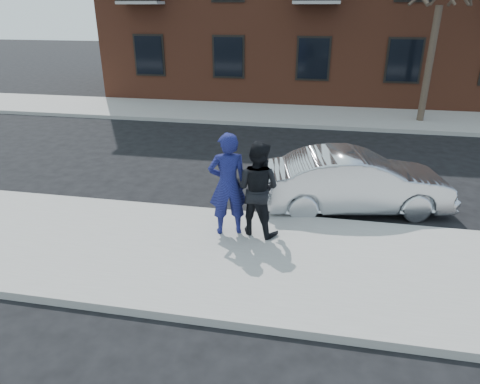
# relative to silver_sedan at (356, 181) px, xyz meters

# --- Properties ---
(ground) EXTENTS (100.00, 100.00, 0.00)m
(ground) POSITION_rel_silver_sedan_xyz_m (-1.50, -2.48, -0.68)
(ground) COLOR black
(ground) RESTS_ON ground
(near_sidewalk) EXTENTS (50.00, 3.50, 0.15)m
(near_sidewalk) POSITION_rel_silver_sedan_xyz_m (-1.50, -2.73, -0.61)
(near_sidewalk) COLOR gray
(near_sidewalk) RESTS_ON ground
(near_curb) EXTENTS (50.00, 0.10, 0.15)m
(near_curb) POSITION_rel_silver_sedan_xyz_m (-1.50, -0.93, -0.61)
(near_curb) COLOR #999691
(near_curb) RESTS_ON ground
(far_sidewalk) EXTENTS (50.00, 3.50, 0.15)m
(far_sidewalk) POSITION_rel_silver_sedan_xyz_m (-1.50, 8.77, -0.61)
(far_sidewalk) COLOR gray
(far_sidewalk) RESTS_ON ground
(far_curb) EXTENTS (50.00, 0.10, 0.15)m
(far_curb) POSITION_rel_silver_sedan_xyz_m (-1.50, 6.97, -0.61)
(far_curb) COLOR #999691
(far_curb) RESTS_ON ground
(silver_sedan) EXTENTS (4.36, 2.24, 1.37)m
(silver_sedan) POSITION_rel_silver_sedan_xyz_m (0.00, 0.00, 0.00)
(silver_sedan) COLOR #B7BABF
(silver_sedan) RESTS_ON ground
(man_hoodie) EXTENTS (0.86, 0.70, 2.05)m
(man_hoodie) POSITION_rel_silver_sedan_xyz_m (-2.53, -1.87, 0.49)
(man_hoodie) COLOR navy
(man_hoodie) RESTS_ON near_sidewalk
(man_peacoat) EXTENTS (1.09, 0.95, 1.89)m
(man_peacoat) POSITION_rel_silver_sedan_xyz_m (-1.98, -1.77, 0.41)
(man_peacoat) COLOR black
(man_peacoat) RESTS_ON near_sidewalk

